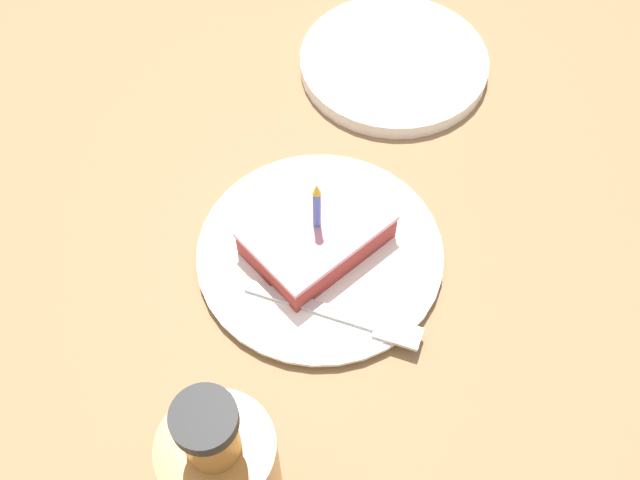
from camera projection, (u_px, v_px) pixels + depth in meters
name	position (u px, v px, depth m)	size (l,w,h in m)	color
ground_plane	(296.00, 258.00, 0.80)	(2.40, 2.40, 0.04)	olive
plate	(320.00, 253.00, 0.77)	(0.25, 0.25, 0.01)	white
cake_slice	(317.00, 234.00, 0.75)	(0.09, 0.14, 0.10)	#99332D
fork	(345.00, 316.00, 0.72)	(0.16, 0.10, 0.00)	silver
bottle	(226.00, 478.00, 0.56)	(0.08, 0.08, 0.23)	#B27233
side_plate	(394.00, 63.00, 0.92)	(0.23, 0.23, 0.02)	white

